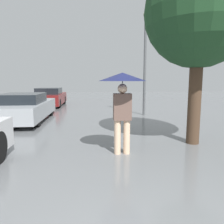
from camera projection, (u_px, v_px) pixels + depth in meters
pedestrian at (122, 90)px, 4.91m from camera, size 1.08×1.08×1.88m
parked_car_middle at (24, 108)px, 9.18m from camera, size 1.87×4.31×1.16m
parked_car_farthest at (50, 97)px, 14.64m from camera, size 1.74×4.00×1.20m
tree at (199, 14)px, 5.50m from camera, size 2.78×2.78×4.79m
street_lamp at (145, 57)px, 10.43m from camera, size 0.26×0.26×4.87m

